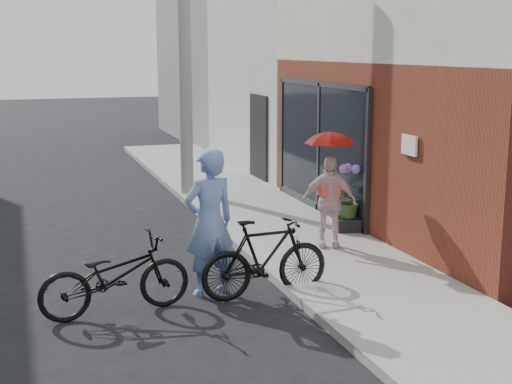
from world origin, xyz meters
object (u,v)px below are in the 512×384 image
bike_right (265,258)px  planter (349,224)px  utility_pole (184,36)px  bike_left (115,276)px  officer (209,222)px  kimono_woman (329,201)px

bike_right → planter: bike_right is taller
utility_pole → bike_right: (-0.50, -6.59, -2.97)m
bike_left → planter: 4.99m
officer → bike_right: (0.66, -0.33, -0.46)m
officer → bike_left: (-1.29, -0.34, -0.49)m
utility_pole → bike_left: (-2.46, -6.59, -3.00)m
kimono_woman → planter: size_ratio=3.46×
kimono_woman → planter: kimono_woman is taller
bike_left → officer: bearing=-82.6°
utility_pole → planter: bearing=-65.5°
officer → bike_right: bearing=140.1°
bike_right → kimono_woman: 2.31m
officer → kimono_woman: (2.30, 1.27, -0.14)m
bike_right → planter: 3.42m
bike_left → planter: bearing=-68.1°
utility_pole → bike_left: size_ratio=3.71×
bike_left → bike_right: bike_right is taller
officer → kimono_woman: officer is taller
utility_pole → kimono_woman: size_ratio=4.77×
utility_pole → bike_left: utility_pole is taller
utility_pole → kimono_woman: bearing=-77.2°
bike_left → kimono_woman: bearing=-73.1°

